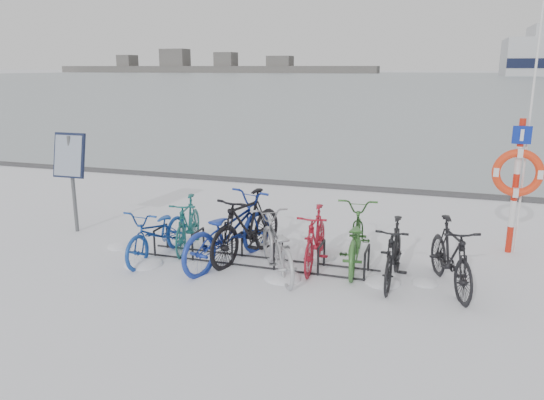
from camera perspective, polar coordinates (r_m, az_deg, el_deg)
ground at (r=8.88m, az=-1.57°, el=-6.77°), size 900.00×900.00×0.00m
ice_sheet at (r=162.86m, az=17.46°, el=12.41°), size 400.00×298.00×0.02m
quay_edge at (r=14.33m, az=6.34°, el=1.50°), size 400.00×0.25×0.10m
bike_rack at (r=8.82m, az=-1.58°, el=-5.67°), size 4.00×0.48×0.46m
info_board at (r=10.89m, az=-20.91°, el=3.90°), size 0.66×0.26×1.95m
lifebuoy_station at (r=9.86m, az=24.92°, el=2.64°), size 0.82×0.23×4.25m
shoreline at (r=295.47m, az=-7.18°, el=13.97°), size 180.00×12.00×9.50m
bike_0 at (r=9.20m, az=-12.17°, el=-3.26°), size 0.73×1.82×0.94m
bike_1 at (r=9.58m, az=-9.05°, el=-2.32°), size 0.78×1.66×0.96m
bike_2 at (r=8.75m, az=-4.70°, el=-3.10°), size 1.39×2.34×1.16m
bike_3 at (r=8.94m, az=-2.76°, el=-2.61°), size 1.05×2.05×1.18m
bike_4 at (r=8.33m, az=0.47°, el=-4.71°), size 1.50×1.88×0.95m
bike_5 at (r=8.65m, az=4.69°, el=-3.89°), size 0.54×1.68×1.00m
bike_6 at (r=8.74m, az=8.90°, el=-3.77°), size 0.85×1.98×1.01m
bike_7 at (r=8.18m, az=12.96°, el=-5.31°), size 0.53×1.66×0.99m
bike_8 at (r=8.18m, az=18.71°, el=-5.47°), size 1.04×1.83×1.06m
snow_drifts at (r=8.70m, az=-1.93°, el=-7.22°), size 5.75×1.81×0.22m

